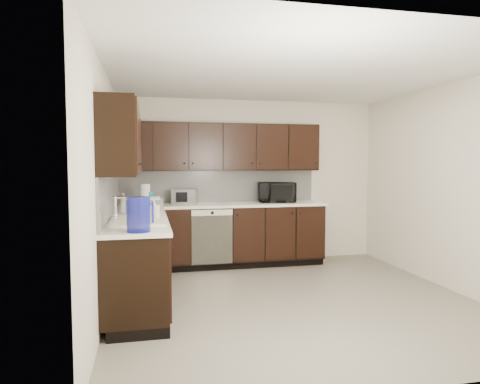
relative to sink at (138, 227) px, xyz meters
name	(u,v)px	position (x,y,z in m)	size (l,w,h in m)	color
floor	(292,299)	(1.68, 0.01, -0.88)	(4.00, 4.00, 0.00)	gray
ceiling	(294,74)	(1.68, 0.01, 1.62)	(4.00, 4.00, 0.00)	white
wall_back	(251,181)	(1.68, 2.01, 0.37)	(4.00, 0.02, 2.50)	beige
wall_left	(105,192)	(-0.32, 0.01, 0.37)	(0.02, 4.00, 2.50)	beige
wall_right	(451,187)	(3.68, 0.01, 0.37)	(0.02, 4.00, 2.50)	beige
wall_front	(395,208)	(1.68, -1.99, 0.37)	(4.00, 0.02, 2.50)	beige
lower_cabinets	(193,248)	(0.67, 1.12, -0.47)	(3.00, 2.80, 0.90)	black
countertop	(192,210)	(0.67, 1.12, 0.04)	(3.03, 2.83, 0.04)	white
backsplash	(175,189)	(0.46, 1.33, 0.30)	(3.00, 2.80, 0.48)	#BBBBB6
upper_cabinets	(184,145)	(0.58, 1.22, 0.89)	(3.00, 2.80, 0.70)	black
dishwasher	(212,233)	(0.98, 1.42, -0.33)	(0.58, 0.04, 0.78)	beige
sink	(138,227)	(0.00, 0.00, 0.00)	(0.54, 0.82, 0.42)	beige
microwave	(277,192)	(2.02, 1.71, 0.21)	(0.55, 0.37, 0.30)	black
soap_bottle_a	(154,209)	(0.17, 0.13, 0.17)	(0.10, 0.10, 0.22)	gray
soap_bottle_b	(124,203)	(-0.18, 0.85, 0.17)	(0.09, 0.09, 0.23)	gray
toaster_oven	(185,196)	(0.63, 1.76, 0.17)	(0.35, 0.26, 0.22)	#B1B1B3
storage_bin	(142,205)	(0.03, 0.90, 0.14)	(0.41, 0.31, 0.16)	silver
blue_pitcher	(138,214)	(0.02, -0.69, 0.21)	(0.20, 0.20, 0.30)	navy
teal_tumbler	(150,200)	(0.13, 1.36, 0.16)	(0.09, 0.09, 0.21)	#0B7E6E
paper_towel_roll	(145,196)	(0.06, 1.36, 0.22)	(0.14, 0.14, 0.31)	silver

